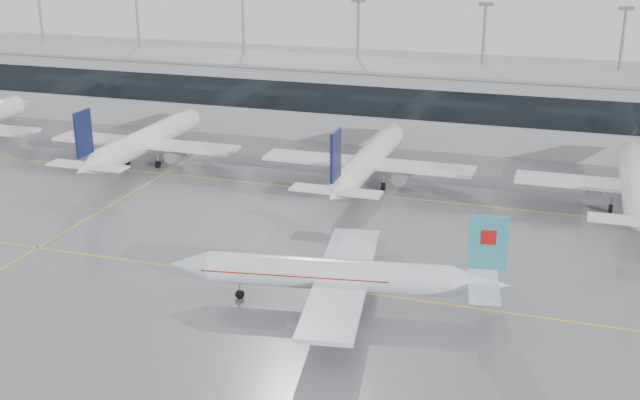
% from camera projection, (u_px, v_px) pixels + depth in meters
% --- Properties ---
extents(ground, '(320.00, 320.00, 0.00)m').
position_uv_depth(ground, '(284.00, 282.00, 82.61)').
color(ground, slate).
rests_on(ground, ground).
extents(taxi_line_main, '(120.00, 0.25, 0.01)m').
position_uv_depth(taxi_line_main, '(284.00, 282.00, 82.60)').
color(taxi_line_main, yellow).
rests_on(taxi_line_main, ground).
extents(taxi_line_north, '(120.00, 0.25, 0.01)m').
position_uv_depth(taxi_line_north, '(360.00, 194.00, 109.59)').
color(taxi_line_north, yellow).
rests_on(taxi_line_north, ground).
extents(taxi_line_cross, '(0.25, 60.00, 0.01)m').
position_uv_depth(taxi_line_cross, '(109.00, 206.00, 104.81)').
color(taxi_line_cross, yellow).
rests_on(taxi_line_cross, ground).
extents(terminal, '(180.00, 15.00, 12.00)m').
position_uv_depth(terminal, '(410.00, 103.00, 136.41)').
color(terminal, '#A4A4A8').
rests_on(terminal, ground).
extents(terminal_glass, '(180.00, 0.20, 5.00)m').
position_uv_depth(terminal_glass, '(401.00, 104.00, 129.13)').
color(terminal_glass, black).
rests_on(terminal_glass, ground).
extents(terminal_roof, '(182.00, 16.00, 0.40)m').
position_uv_depth(terminal_roof, '(412.00, 67.00, 134.39)').
color(terminal_roof, gray).
rests_on(terminal_roof, ground).
extents(light_masts, '(156.40, 1.00, 22.60)m').
position_uv_depth(light_masts, '(419.00, 55.00, 139.41)').
color(light_masts, gray).
rests_on(light_masts, ground).
extents(air_canada_jet, '(33.02, 25.76, 10.00)m').
position_uv_depth(air_canada_jet, '(341.00, 276.00, 76.51)').
color(air_canada_jet, silver).
rests_on(air_canada_jet, ground).
extents(parked_jet_b, '(29.64, 36.96, 11.72)m').
position_uv_depth(parked_jet_b, '(145.00, 141.00, 121.87)').
color(parked_jet_b, white).
rests_on(parked_jet_b, ground).
extents(parked_jet_c, '(29.64, 36.96, 11.72)m').
position_uv_depth(parked_jet_c, '(368.00, 160.00, 111.69)').
color(parked_jet_c, white).
rests_on(parked_jet_c, ground).
extents(parked_jet_d, '(29.64, 36.96, 11.72)m').
position_uv_depth(parked_jet_d, '(635.00, 184.00, 101.52)').
color(parked_jet_d, white).
rests_on(parked_jet_d, ground).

